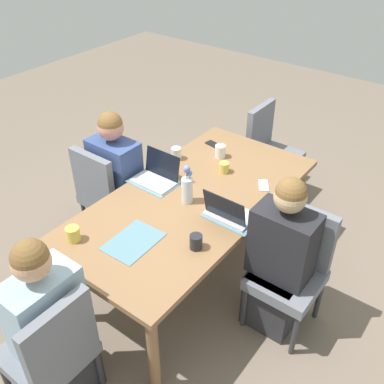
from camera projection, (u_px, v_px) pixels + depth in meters
The scene contains 22 objects.
ground_plane at pixel (192, 270), 3.58m from camera, with size 10.00×10.00×0.00m, color #756656.
dining_table at pixel (192, 206), 3.20m from camera, with size 2.04×1.02×0.73m.
chair_near_left_near at pixel (293, 264), 2.94m from camera, with size 0.44×0.44×0.90m.
person_near_left_near at pixel (280, 264), 2.90m from camera, with size 0.36×0.40×1.19m.
chair_far_left_mid at pixel (106, 191), 3.63m from camera, with size 0.44×0.44×0.90m.
person_far_left_mid at pixel (118, 187), 3.63m from camera, with size 0.36×0.40×1.19m.
chair_head_left_left_far at pixel (52, 350), 2.40m from camera, with size 0.44×0.44×0.90m.
person_head_left_left_far at pixel (52, 332), 2.46m from camera, with size 0.40×0.36×1.19m.
chair_head_right_right_near at pixel (269, 147), 4.23m from camera, with size 0.44×0.44×0.90m.
flower_vase at pixel (187, 187), 3.06m from camera, with size 0.08×0.08×0.30m.
placemat_near_left_near at pixel (232, 216), 2.98m from camera, with size 0.36×0.26×0.00m, color slate.
placemat_far_left_mid at pixel (154, 182), 3.33m from camera, with size 0.36×0.26×0.00m, color slate.
placemat_head_left_left_far at pixel (133, 241), 2.77m from camera, with size 0.36×0.26×0.00m, color slate.
laptop_near_left_near at pixel (229, 213), 2.95m from camera, with size 0.22×0.32×0.21m.
laptop_far_left_mid at pixel (157, 176), 3.32m from camera, with size 0.22×0.32×0.21m.
coffee_mug_near_left at pixel (73, 234), 2.76m from camera, with size 0.09×0.09×0.10m, color #DBC64C.
coffee_mug_near_right at pixel (176, 153), 3.58m from camera, with size 0.08×0.08×0.10m, color white.
coffee_mug_centre_left at pixel (224, 167), 3.42m from camera, with size 0.08×0.08×0.08m, color #DBC64C.
coffee_mug_centre_right at pixel (220, 151), 3.60m from camera, with size 0.09×0.09×0.11m, color white.
coffee_mug_far_left at pixel (196, 242), 2.70m from camera, with size 0.08×0.08×0.10m, color #232328.
phone_black at pixel (214, 144), 3.80m from camera, with size 0.15×0.07×0.01m, color black.
phone_silver at pixel (264, 185), 3.28m from camera, with size 0.15×0.07×0.01m, color silver.
Camera 1 is at (-2.04, -1.54, 2.58)m, focal length 41.25 mm.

